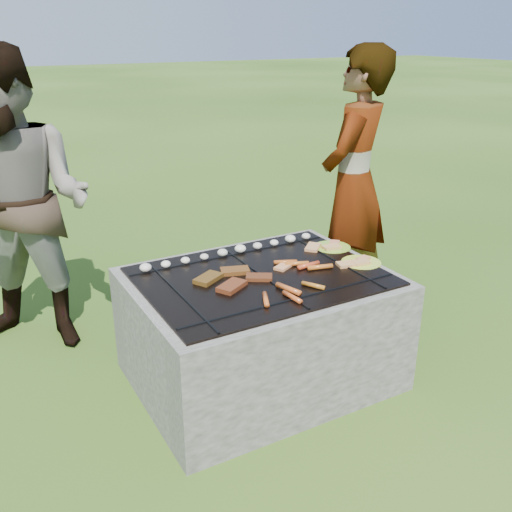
{
  "coord_description": "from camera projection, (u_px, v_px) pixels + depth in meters",
  "views": [
    {
      "loc": [
        -1.33,
        -2.32,
        1.79
      ],
      "look_at": [
        0.0,
        0.05,
        0.7
      ],
      "focal_mm": 40.0,
      "sensor_mm": 36.0,
      "label": 1
    }
  ],
  "objects": [
    {
      "name": "lawn",
      "position": [
        260.0,
        377.0,
        3.14
      ],
      "size": [
        60.0,
        60.0,
        0.0
      ],
      "primitive_type": "plane",
      "color": "#274912",
      "rests_on": "ground"
    },
    {
      "name": "fire_pit",
      "position": [
        261.0,
        332.0,
        3.04
      ],
      "size": [
        1.3,
        1.0,
        0.62
      ],
      "color": "gray",
      "rests_on": "ground"
    },
    {
      "name": "mushrooms",
      "position": [
        232.0,
        251.0,
        3.18
      ],
      "size": [
        1.06,
        0.06,
        0.04
      ],
      "color": "beige",
      "rests_on": "fire_pit"
    },
    {
      "name": "pork_slabs",
      "position": [
        231.0,
        278.0,
        2.85
      ],
      "size": [
        0.39,
        0.3,
        0.02
      ],
      "color": "brown",
      "rests_on": "fire_pit"
    },
    {
      "name": "sausages",
      "position": [
        297.0,
        278.0,
        2.85
      ],
      "size": [
        0.55,
        0.48,
        0.03
      ],
      "color": "#C1531F",
      "rests_on": "fire_pit"
    },
    {
      "name": "bread_on_grate",
      "position": [
        319.0,
        257.0,
        3.12
      ],
      "size": [
        0.44,
        0.42,
        0.02
      ],
      "color": "tan",
      "rests_on": "fire_pit"
    },
    {
      "name": "plate_far",
      "position": [
        332.0,
        247.0,
        3.29
      ],
      "size": [
        0.28,
        0.28,
        0.03
      ],
      "color": "#D6E336",
      "rests_on": "fire_pit"
    },
    {
      "name": "plate_near",
      "position": [
        361.0,
        263.0,
        3.08
      ],
      "size": [
        0.28,
        0.28,
        0.03
      ],
      "color": "#FEEA3C",
      "rests_on": "fire_pit"
    },
    {
      "name": "cook",
      "position": [
        354.0,
        184.0,
        3.66
      ],
      "size": [
        0.75,
        0.68,
        1.71
      ],
      "primitive_type": "imported",
      "rotation": [
        0.0,
        0.0,
        3.71
      ],
      "color": "#A69A8B",
      "rests_on": "ground"
    },
    {
      "name": "bystander",
      "position": [
        21.0,
        206.0,
        3.18
      ],
      "size": [
        1.06,
        1.03,
        1.73
      ],
      "primitive_type": "imported",
      "rotation": [
        0.0,
        0.0,
        -0.64
      ],
      "color": "#A6958A",
      "rests_on": "ground"
    }
  ]
}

